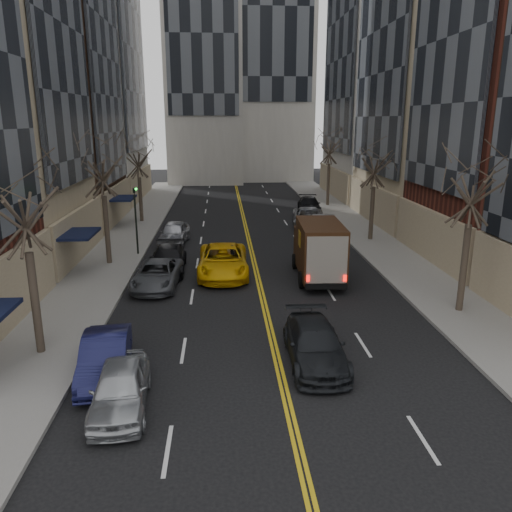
{
  "coord_description": "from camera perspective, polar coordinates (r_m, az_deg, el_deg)",
  "views": [
    {
      "loc": [
        -1.93,
        -9.61,
        8.55
      ],
      "look_at": [
        -0.33,
        13.43,
        2.2
      ],
      "focal_mm": 35.0,
      "sensor_mm": 36.0,
      "label": 1
    }
  ],
  "objects": [
    {
      "name": "parked_lf_a",
      "position": [
        16.14,
        -15.24,
        -14.32
      ],
      "size": [
        1.94,
        4.21,
        1.4
      ],
      "primitive_type": "imported",
      "rotation": [
        0.0,
        0.0,
        0.07
      ],
      "color": "#AFB3B7",
      "rests_on": "ground"
    },
    {
      "name": "parked_rt_c",
      "position": [
        47.58,
        6.08,
        5.82
      ],
      "size": [
        2.55,
        5.2,
        1.46
      ],
      "primitive_type": "imported",
      "rotation": [
        0.0,
        0.0,
        -0.1
      ],
      "color": "black",
      "rests_on": "ground"
    },
    {
      "name": "sidewalk_left",
      "position": [
        38.24,
        -14.53,
        2.07
      ],
      "size": [
        4.0,
        66.0,
        0.15
      ],
      "primitive_type": "cube",
      "color": "slate",
      "rests_on": "ground"
    },
    {
      "name": "tree_lf_mid",
      "position": [
        30.46,
        -17.32,
        11.02
      ],
      "size": [
        3.2,
        3.2,
        8.91
      ],
      "color": "#382D23",
      "rests_on": "sidewalk_left"
    },
    {
      "name": "parked_lf_b",
      "position": [
        18.1,
        -16.85,
        -10.98
      ],
      "size": [
        1.98,
        4.49,
        1.43
      ],
      "primitive_type": "imported",
      "rotation": [
        0.0,
        0.0,
        0.11
      ],
      "color": "#13143C",
      "rests_on": "ground"
    },
    {
      "name": "pedestrian",
      "position": [
        28.5,
        -2.67,
        -0.38
      ],
      "size": [
        0.42,
        0.61,
        1.65
      ],
      "primitive_type": "imported",
      "rotation": [
        0.0,
        0.0,
        1.61
      ],
      "color": "black",
      "rests_on": "ground"
    },
    {
      "name": "taxi",
      "position": [
        28.22,
        -3.79,
        -0.55
      ],
      "size": [
        2.78,
        5.97,
        1.66
      ],
      "primitive_type": "imported",
      "rotation": [
        0.0,
        0.0,
        -0.01
      ],
      "color": "#E0A709",
      "rests_on": "ground"
    },
    {
      "name": "parked_rt_a",
      "position": [
        38.06,
        7.78,
        3.41
      ],
      "size": [
        2.05,
        4.74,
        1.52
      ],
      "primitive_type": "imported",
      "rotation": [
        0.0,
        0.0,
        -0.1
      ],
      "color": "#54565C",
      "rests_on": "ground"
    },
    {
      "name": "tree_lf_far",
      "position": [
        43.24,
        -13.38,
        11.62
      ],
      "size": [
        3.2,
        3.2,
        8.12
      ],
      "color": "#382D23",
      "rests_on": "sidewalk_left"
    },
    {
      "name": "parked_rt_b",
      "position": [
        41.07,
        6.05,
        4.37
      ],
      "size": [
        3.2,
        5.82,
        1.54
      ],
      "primitive_type": "imported",
      "rotation": [
        0.0,
        0.0,
        -0.12
      ],
      "color": "#9EA0A6",
      "rests_on": "ground"
    },
    {
      "name": "ups_truck",
      "position": [
        27.51,
        7.17,
        0.67
      ],
      "size": [
        2.63,
        5.99,
        3.23
      ],
      "rotation": [
        0.0,
        0.0,
        -0.05
      ],
      "color": "black",
      "rests_on": "ground"
    },
    {
      "name": "streetwall_right",
      "position": [
        46.11,
        21.17,
        22.57
      ],
      "size": [
        12.26,
        49.0,
        34.0
      ],
      "color": "#4C301E",
      "rests_on": "ground"
    },
    {
      "name": "tree_rt_near",
      "position": [
        23.33,
        23.74,
        8.94
      ],
      "size": [
        3.2,
        3.2,
        8.71
      ],
      "color": "#382D23",
      "rests_on": "sidewalk_right"
    },
    {
      "name": "sidewalk_right",
      "position": [
        39.14,
        12.36,
        2.5
      ],
      "size": [
        4.0,
        66.0,
        0.15
      ],
      "primitive_type": "cube",
      "color": "slate",
      "rests_on": "ground"
    },
    {
      "name": "parked_lf_c",
      "position": [
        26.69,
        -11.2,
        -2.1
      ],
      "size": [
        2.57,
        4.99,
        1.35
      ],
      "primitive_type": "imported",
      "rotation": [
        0.0,
        0.0,
        -0.07
      ],
      "color": "#4A4C51",
      "rests_on": "ground"
    },
    {
      "name": "streetwall_left",
      "position": [
        43.55,
        -25.37,
        23.27
      ],
      "size": [
        14.0,
        49.5,
        36.0
      ],
      "color": "#562319",
      "rests_on": "ground"
    },
    {
      "name": "parked_lf_d",
      "position": [
        29.33,
        -10.02,
        -0.38
      ],
      "size": [
        2.06,
        4.92,
        1.42
      ],
      "primitive_type": "imported",
      "rotation": [
        0.0,
        0.0,
        0.02
      ],
      "color": "black",
      "rests_on": "ground"
    },
    {
      "name": "ground",
      "position": [
        13.01,
        6.19,
        -25.82
      ],
      "size": [
        160.0,
        160.0,
        0.0
      ],
      "primitive_type": "plane",
      "color": "black",
      "rests_on": "ground"
    },
    {
      "name": "observer_sedan",
      "position": [
        18.37,
        6.77,
        -10.03
      ],
      "size": [
        2.02,
        4.86,
        1.4
      ],
      "rotation": [
        0.0,
        0.0,
        -0.01
      ],
      "color": "black",
      "rests_on": "ground"
    },
    {
      "name": "traffic_signal",
      "position": [
        32.59,
        -13.6,
        4.81
      ],
      "size": [
        0.29,
        0.26,
        4.7
      ],
      "color": "black",
      "rests_on": "sidewalk_left"
    },
    {
      "name": "tree_rt_far",
      "position": [
        50.79,
        8.46,
        13.17
      ],
      "size": [
        3.2,
        3.2,
        9.11
      ],
      "color": "#382D23",
      "rests_on": "sidewalk_right"
    },
    {
      "name": "tree_lf_near",
      "position": [
        19.05,
        -25.27,
        6.95
      ],
      "size": [
        3.2,
        3.2,
        8.41
      ],
      "color": "#382D23",
      "rests_on": "sidewalk_left"
    },
    {
      "name": "parked_lf_e",
      "position": [
        35.79,
        -9.34,
        2.61
      ],
      "size": [
        2.25,
        4.68,
        1.54
      ],
      "primitive_type": "imported",
      "rotation": [
        0.0,
        0.0,
        -0.1
      ],
      "color": "#ACADB3",
      "rests_on": "ground"
    },
    {
      "name": "tree_rt_mid",
      "position": [
        36.32,
        13.49,
        11.2
      ],
      "size": [
        3.2,
        3.2,
        8.32
      ],
      "color": "#382D23",
      "rests_on": "sidewalk_right"
    }
  ]
}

